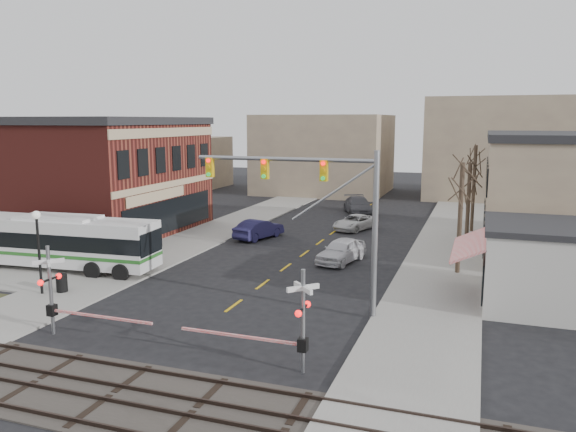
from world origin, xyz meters
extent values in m
plane|color=black|center=(0.00, 0.00, 0.00)|extent=(160.00, 160.00, 0.00)
cube|color=gray|center=(-9.50, 20.00, 0.06)|extent=(5.00, 60.00, 0.12)
cube|color=gray|center=(9.50, 20.00, 0.06)|extent=(5.00, 60.00, 0.12)
cube|color=#332D28|center=(0.00, -8.00, 0.03)|extent=(160.00, 5.00, 0.06)
cube|color=#2D231E|center=(0.00, -7.52, 0.12)|extent=(160.00, 0.08, 0.14)
cube|color=#2D231E|center=(0.00, -6.08, 0.12)|extent=(160.00, 0.08, 0.14)
cube|color=#2D231E|center=(0.00, -9.92, 0.12)|extent=(160.00, 0.08, 0.14)
cube|color=#2D231E|center=(0.00, -8.48, 0.12)|extent=(160.00, 0.08, 0.14)
cube|color=maroon|center=(-27.00, 16.00, 4.50)|extent=(30.00, 15.00, 9.00)
cube|color=#262628|center=(-27.00, 16.00, 9.30)|extent=(30.40, 15.40, 0.60)
cube|color=tan|center=(-11.95, 16.00, 4.30)|extent=(0.10, 15.00, 0.50)
cube|color=tan|center=(-11.95, 16.00, 8.40)|extent=(0.10, 15.00, 0.70)
cube|color=black|center=(-11.95, 16.00, 1.80)|extent=(0.08, 13.00, 2.60)
cube|color=beige|center=(16.00, 7.00, 2.00)|extent=(8.00, 6.00, 4.00)
cube|color=#262628|center=(16.00, 7.00, 4.15)|extent=(8.20, 6.20, 0.30)
cube|color=red|center=(11.20, 7.00, 3.00)|extent=(1.68, 6.00, 0.87)
cylinder|color=#382B21|center=(10.50, 12.00, 3.50)|extent=(0.28, 0.28, 6.75)
cylinder|color=#382B21|center=(10.80, 18.00, 3.27)|extent=(0.28, 0.28, 6.30)
cylinder|color=#382B21|center=(11.00, 26.00, 3.72)|extent=(0.28, 0.28, 7.20)
cube|color=silver|center=(-13.25, 4.84, 1.86)|extent=(12.85, 3.64, 2.83)
cube|color=black|center=(-13.25, 4.84, 2.06)|extent=(12.90, 3.69, 0.95)
cube|color=#256622|center=(-13.25, 4.84, 1.22)|extent=(12.90, 3.69, 0.21)
cylinder|color=black|center=(-13.25, 4.84, 0.53)|extent=(1.25, 2.82, 1.06)
cylinder|color=gray|center=(7.04, 2.58, 4.00)|extent=(0.28, 0.28, 8.00)
cylinder|color=gray|center=(2.51, 2.58, 7.50)|extent=(9.07, 0.20, 0.20)
cube|color=gold|center=(4.54, 2.58, 7.00)|extent=(0.35, 0.30, 1.00)
cube|color=gold|center=(1.54, 2.58, 7.00)|extent=(0.35, 0.30, 1.00)
cube|color=gold|center=(-1.46, 2.58, 7.00)|extent=(0.35, 0.30, 1.00)
cylinder|color=gray|center=(-5.96, -4.09, 2.00)|extent=(0.16, 0.16, 4.00)
cube|color=silver|center=(-5.96, -4.09, 3.30)|extent=(1.00, 1.00, 0.18)
cube|color=silver|center=(-5.96, -4.09, 3.30)|extent=(1.00, 1.00, 0.18)
sphere|color=#FF0C0C|center=(-5.96, -4.64, 2.50)|extent=(0.26, 0.26, 0.26)
sphere|color=#FF0C0C|center=(-5.96, -3.54, 2.50)|extent=(0.26, 0.26, 0.26)
cube|color=black|center=(-5.96, -4.09, 1.10)|extent=(0.35, 0.35, 0.50)
cube|color=#FF0C0C|center=(-3.36, -4.09, 1.10)|extent=(5.00, 0.10, 0.10)
cylinder|color=gray|center=(5.67, -4.14, 2.00)|extent=(0.16, 0.16, 4.00)
cube|color=silver|center=(5.67, -4.14, 3.30)|extent=(1.00, 1.00, 0.18)
cube|color=silver|center=(5.67, -4.14, 3.30)|extent=(1.00, 1.00, 0.18)
sphere|color=#FF0C0C|center=(5.67, -4.69, 2.50)|extent=(0.26, 0.26, 0.26)
sphere|color=#FF0C0C|center=(5.67, -3.59, 2.50)|extent=(0.26, 0.26, 0.26)
cube|color=black|center=(5.67, -4.14, 1.10)|extent=(0.35, 0.35, 0.50)
cube|color=#FF0C0C|center=(3.07, -4.14, 1.10)|extent=(5.00, 0.10, 0.10)
cylinder|color=black|center=(-10.48, 0.15, 2.20)|extent=(0.14, 0.14, 4.15)
sphere|color=silver|center=(-10.48, 0.15, 4.42)|extent=(0.44, 0.44, 0.44)
cylinder|color=black|center=(-9.70, 0.79, 0.60)|extent=(0.60, 0.60, 0.97)
imported|color=silver|center=(3.03, 12.53, 0.80)|extent=(2.86, 4.99, 1.60)
imported|color=#1F1C47|center=(-5.00, 17.73, 0.77)|extent=(2.92, 4.96, 1.55)
imported|color=silver|center=(1.48, 23.84, 0.65)|extent=(3.68, 5.13, 1.30)
imported|color=#45454B|center=(0.01, 32.08, 0.85)|extent=(4.44, 6.29, 1.69)
imported|color=#564845|center=(-9.43, 4.52, 1.10)|extent=(0.57, 0.78, 1.97)
imported|color=#312D50|center=(-9.92, 7.16, 0.99)|extent=(1.07, 1.05, 1.74)
camera|label=1|loc=(11.65, -23.00, 9.36)|focal=35.00mm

